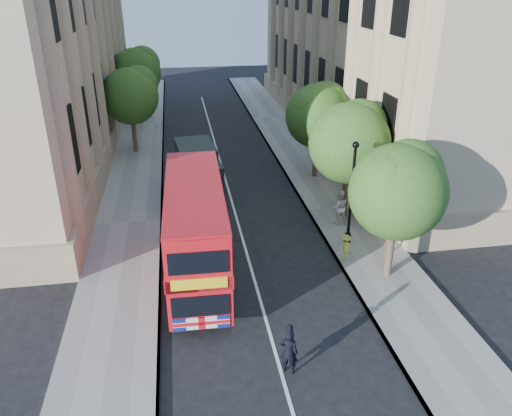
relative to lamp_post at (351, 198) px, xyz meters
name	(u,v)px	position (x,y,z in m)	size (l,w,h in m)	color
ground	(270,334)	(-5.00, -6.00, -2.51)	(120.00, 120.00, 0.00)	black
pavement_right	(337,208)	(0.75, 4.00, -2.45)	(3.50, 80.00, 0.12)	gray
pavement_left	(129,223)	(-10.75, 4.00, -2.45)	(3.50, 80.00, 0.12)	gray
building_right	(390,19)	(8.80, 18.00, 6.49)	(12.00, 38.00, 18.00)	tan
building_left	(8,24)	(-18.80, 18.00, 6.49)	(12.00, 38.00, 18.00)	tan
tree_right_near	(399,187)	(0.84, -2.97, 1.74)	(4.00, 4.00, 6.08)	#473828
tree_right_mid	(350,139)	(0.84, 3.03, 1.93)	(4.20, 4.20, 6.37)	#473828
tree_right_far	(318,112)	(0.84, 9.03, 1.80)	(4.00, 4.00, 6.15)	#473828
tree_left_far	(131,93)	(-10.96, 16.03, 1.93)	(4.00, 4.00, 6.30)	#473828
tree_left_back	(136,70)	(-10.96, 24.03, 2.20)	(4.20, 4.20, 6.65)	#473828
lamp_post	(351,198)	(0.00, 0.00, 0.00)	(0.32, 0.32, 5.16)	black
double_decker_bus	(196,228)	(-7.38, -1.45, -0.24)	(2.59, 8.95, 4.10)	red
box_van	(198,173)	(-6.81, 7.20, -1.04)	(2.62, 5.43, 3.00)	black
police_constable	(289,352)	(-4.76, -8.00, -1.68)	(0.61, 0.40, 1.66)	black
woman_pedestrian	(339,207)	(0.19, 2.08, -1.44)	(0.92, 0.72, 1.89)	silver
child_a	(389,242)	(1.59, -1.26, -1.82)	(0.67, 0.28, 1.15)	orange
child_b	(346,247)	(-0.60, -1.41, -1.79)	(0.78, 0.45, 1.20)	#D6D449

